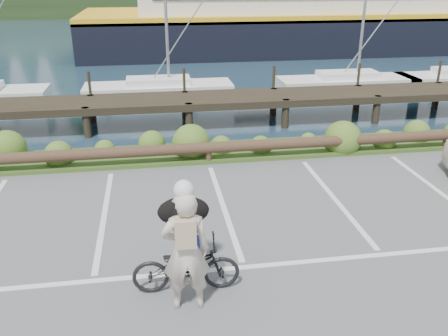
# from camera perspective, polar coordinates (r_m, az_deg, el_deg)

# --- Properties ---
(ground) EXTENTS (72.00, 72.00, 0.00)m
(ground) POSITION_cam_1_polar(r_m,az_deg,el_deg) (8.92, 1.91, -10.43)
(ground) COLOR #525255
(harbor_backdrop) EXTENTS (170.00, 160.00, 30.00)m
(harbor_backdrop) POSITION_cam_1_polar(r_m,az_deg,el_deg) (85.91, -8.09, 19.17)
(harbor_backdrop) COLOR #1A2E3F
(harbor_backdrop) RESTS_ON ground
(vegetation_strip) EXTENTS (34.00, 1.60, 0.10)m
(vegetation_strip) POSITION_cam_1_polar(r_m,az_deg,el_deg) (13.60, -2.22, 1.87)
(vegetation_strip) COLOR #3D5B21
(vegetation_strip) RESTS_ON ground
(log_rail) EXTENTS (32.00, 0.30, 0.60)m
(log_rail) POSITION_cam_1_polar(r_m,az_deg,el_deg) (12.97, -1.85, 0.58)
(log_rail) COLOR #443021
(log_rail) RESTS_ON ground
(bicycle) EXTENTS (1.77, 0.68, 0.92)m
(bicycle) POSITION_cam_1_polar(r_m,az_deg,el_deg) (7.84, -4.59, -11.67)
(bicycle) COLOR black
(bicycle) RESTS_ON ground
(cyclist) EXTENTS (0.75, 0.51, 1.99)m
(cyclist) POSITION_cam_1_polar(r_m,az_deg,el_deg) (7.20, -4.60, -9.94)
(cyclist) COLOR beige
(cyclist) RESTS_ON ground
(dog) EXTENTS (0.46, 0.89, 0.50)m
(dog) POSITION_cam_1_polar(r_m,az_deg,el_deg) (7.95, -4.91, -5.18)
(dog) COLOR black
(dog) RESTS_ON bicycle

